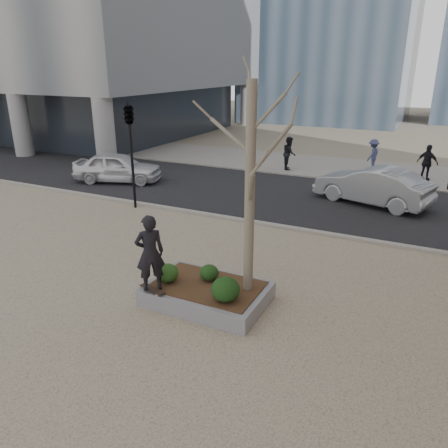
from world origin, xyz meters
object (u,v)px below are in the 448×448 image
at_px(police_car, 118,167).
at_px(skateboard, 152,290).
at_px(planter, 207,294).
at_px(skateboarder, 150,253).

bearing_deg(police_car, skateboard, -156.79).
bearing_deg(planter, skateboarder, -142.73).
xyz_separation_m(skateboard, skateboarder, (-0.00, 0.00, 1.01)).
xyz_separation_m(planter, skateboarder, (-1.10, -0.84, 1.27)).
xyz_separation_m(skateboard, police_car, (-8.82, 9.56, 0.29)).
bearing_deg(planter, police_car, 138.68).
distance_m(skateboard, police_car, 13.01).
relative_size(planter, skateboard, 3.85).
xyz_separation_m(planter, skateboard, (-1.10, -0.84, 0.26)).
height_order(planter, police_car, police_car).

